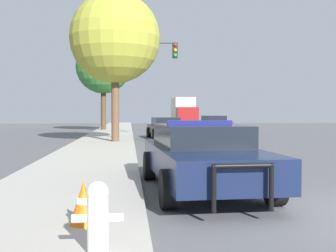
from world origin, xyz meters
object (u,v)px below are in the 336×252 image
tree_sidewalk_mid (115,38)px  tree_sidewalk_far (103,66)px  car_background_midblock (165,127)px  police_car (201,155)px  car_background_oncoming (214,124)px  fire_hydrant (98,215)px  traffic_cone (84,203)px  traffic_light (139,69)px  box_truck (184,111)px

tree_sidewalk_mid → tree_sidewalk_far: size_ratio=0.97×
car_background_midblock → police_car: bearing=-97.2°
car_background_oncoming → tree_sidewalk_far: tree_sidewalk_far is taller
police_car → tree_sidewalk_far: tree_sidewalk_far is taller
fire_hydrant → car_background_midblock: 21.05m
tree_sidewalk_far → car_background_oncoming: bearing=-26.0°
traffic_cone → tree_sidewalk_mid: bearing=90.4°
traffic_light → tree_sidewalk_far: 11.62m
police_car → fire_hydrant: police_car is taller
tree_sidewalk_mid → traffic_light: bearing=70.0°
box_truck → traffic_cone: bearing=81.1°
traffic_light → car_background_oncoming: traffic_light is taller
car_background_midblock → tree_sidewalk_far: (-4.32, 10.67, 4.77)m
tree_sidewalk_far → box_truck: bearing=55.8°
police_car → car_background_oncoming: size_ratio=1.21×
police_car → traffic_light: traffic_light is taller
car_background_oncoming → box_truck: bearing=-93.5°
fire_hydrant → traffic_light: 20.69m
police_car → traffic_cone: size_ratio=9.05×
car_background_oncoming → car_background_midblock: bearing=51.9°
police_car → traffic_cone: police_car is taller
car_background_midblock → box_truck: size_ratio=0.54×
tree_sidewalk_far → car_background_midblock: bearing=-68.0°
box_truck → tree_sidewalk_far: bearing=56.0°
car_background_midblock → tree_sidewalk_far: bearing=107.2°
traffic_light → tree_sidewalk_mid: size_ratio=0.77×
police_car → car_background_midblock: 16.87m
car_background_oncoming → traffic_cone: bearing=70.7°
traffic_cone → car_background_midblock: bearing=82.1°
tree_sidewalk_far → traffic_cone: size_ratio=13.49×
traffic_light → box_truck: size_ratio=0.74×
traffic_light → car_background_midblock: 3.82m
box_truck → tree_sidewalk_mid: tree_sidewalk_mid is taller
traffic_light → tree_sidewalk_mid: tree_sidewalk_mid is taller
police_car → car_background_oncoming: police_car is taller
fire_hydrant → car_background_oncoming: bearing=76.0°
fire_hydrant → traffic_cone: size_ratio=1.30×
car_background_oncoming → box_truck: 16.67m
traffic_cone → traffic_light: bearing=86.5°
fire_hydrant → traffic_cone: 1.14m
car_background_oncoming → tree_sidewalk_mid: size_ratio=0.57×
tree_sidewalk_mid → traffic_cone: (0.10, -15.73, -4.85)m
fire_hydrant → traffic_cone: bearing=103.3°
car_background_midblock → traffic_cone: size_ratio=7.27×
traffic_light → fire_hydrant: bearing=-92.6°
box_truck → traffic_cone: size_ratio=13.52×
fire_hydrant → box_truck: bearing=81.5°
traffic_light → car_background_oncoming: bearing=49.9°
car_background_oncoming → traffic_cone: car_background_oncoming is taller
box_truck → car_background_midblock: bearing=80.1°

